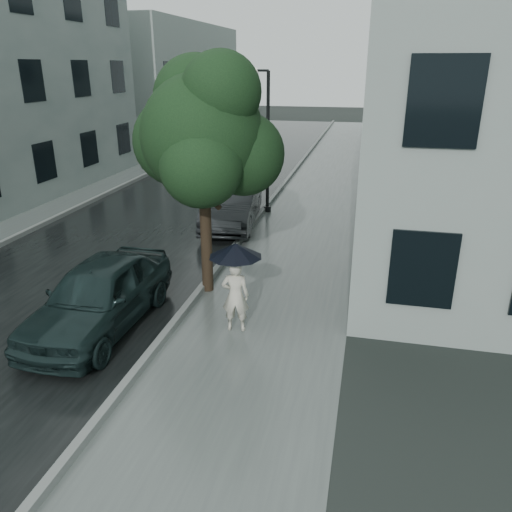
% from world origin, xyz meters
% --- Properties ---
extents(ground, '(120.00, 120.00, 0.00)m').
position_xyz_m(ground, '(0.00, 0.00, 0.00)').
color(ground, black).
rests_on(ground, ground).
extents(sidewalk, '(3.50, 60.00, 0.01)m').
position_xyz_m(sidewalk, '(0.25, 12.00, 0.00)').
color(sidewalk, slate).
rests_on(sidewalk, ground).
extents(kerb_near, '(0.15, 60.00, 0.15)m').
position_xyz_m(kerb_near, '(-1.57, 12.00, 0.07)').
color(kerb_near, slate).
rests_on(kerb_near, ground).
extents(asphalt_road, '(6.85, 60.00, 0.00)m').
position_xyz_m(asphalt_road, '(-5.08, 12.00, 0.00)').
color(asphalt_road, black).
rests_on(asphalt_road, ground).
extents(kerb_far, '(0.15, 60.00, 0.15)m').
position_xyz_m(kerb_far, '(-8.57, 12.00, 0.07)').
color(kerb_far, slate).
rests_on(kerb_far, ground).
extents(sidewalk_far, '(1.70, 60.00, 0.01)m').
position_xyz_m(sidewalk_far, '(-9.50, 12.00, 0.00)').
color(sidewalk_far, '#4C5451').
rests_on(sidewalk_far, ground).
extents(building_near, '(7.02, 36.00, 9.00)m').
position_xyz_m(building_near, '(5.47, 19.50, 4.50)').
color(building_near, gray).
rests_on(building_near, ground).
extents(building_far_b, '(7.02, 18.00, 8.00)m').
position_xyz_m(building_far_b, '(-13.77, 30.00, 4.00)').
color(building_far_b, gray).
rests_on(building_far_b, ground).
extents(pedestrian, '(0.61, 0.45, 1.54)m').
position_xyz_m(pedestrian, '(-0.27, 1.26, 0.78)').
color(pedestrian, beige).
rests_on(pedestrian, sidewalk).
extents(umbrella, '(1.38, 1.38, 1.04)m').
position_xyz_m(umbrella, '(-0.25, 1.23, 1.78)').
color(umbrella, black).
rests_on(umbrella, ground).
extents(street_tree, '(3.55, 3.23, 5.49)m').
position_xyz_m(street_tree, '(-1.45, 3.11, 3.76)').
color(street_tree, '#332619').
rests_on(street_tree, ground).
extents(lamp_post, '(0.83, 0.43, 5.09)m').
position_xyz_m(lamp_post, '(-1.60, 10.20, 2.91)').
color(lamp_post, black).
rests_on(lamp_post, ground).
extents(car_near, '(1.77, 4.29, 1.45)m').
position_xyz_m(car_near, '(-3.04, 0.75, 0.73)').
color(car_near, black).
rests_on(car_near, ground).
extents(car_far, '(2.08, 4.65, 1.48)m').
position_xyz_m(car_far, '(-2.28, 8.28, 0.75)').
color(car_far, black).
rests_on(car_far, ground).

